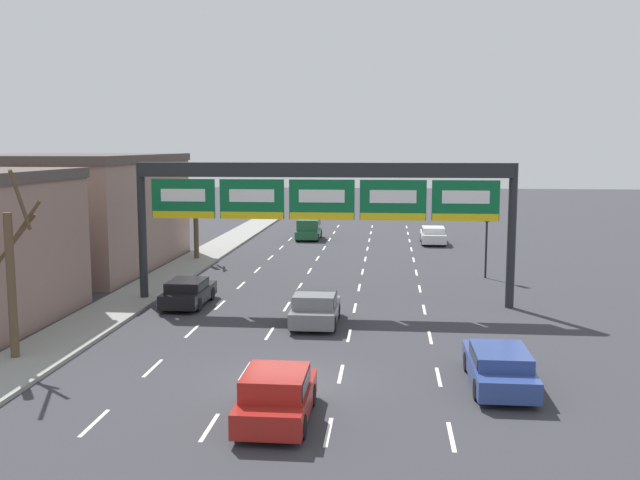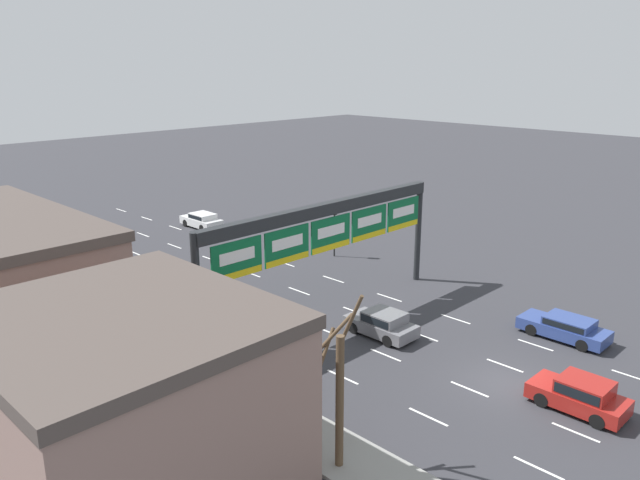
# 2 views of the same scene
# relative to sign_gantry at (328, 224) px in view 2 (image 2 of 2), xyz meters

# --- Properties ---
(ground_plane) EXTENTS (220.00, 220.00, 0.00)m
(ground_plane) POSITION_rel_sign_gantry_xyz_m (-0.00, -11.81, -5.70)
(ground_plane) COLOR #333338
(sidewalk_left) EXTENTS (2.80, 110.00, 0.15)m
(sidewalk_left) POSITION_rel_sign_gantry_xyz_m (-9.65, -11.81, -5.63)
(sidewalk_left) COLOR gray
(sidewalk_left) RESTS_ON ground_plane
(lane_dashes) EXTENTS (10.02, 67.00, 0.01)m
(lane_dashes) POSITION_rel_sign_gantry_xyz_m (-0.00, 1.69, -5.70)
(lane_dashes) COLOR white
(lane_dashes) RESTS_ON ground_plane
(sign_gantry) EXTENTS (18.51, 0.70, 6.93)m
(sign_gantry) POSITION_rel_sign_gantry_xyz_m (0.00, 0.00, 0.00)
(sign_gantry) COLOR #232628
(sign_gantry) RESTS_ON ground_plane
(building_near) EXTENTS (9.40, 10.27, 6.70)m
(building_near) POSITION_rel_sign_gantry_xyz_m (-16.06, -5.76, -2.34)
(building_near) COLOR gray
(building_near) RESTS_ON ground_plane
(car_red) EXTENTS (1.92, 4.07, 1.50)m
(car_red) POSITION_rel_sign_gantry_xyz_m (0.12, -15.18, -4.91)
(car_red) COLOR maroon
(car_red) RESTS_ON ground_plane
(car_grey) EXTENTS (1.95, 4.03, 1.44)m
(car_grey) POSITION_rel_sign_gantry_xyz_m (0.09, -4.15, -4.93)
(car_grey) COLOR slate
(car_grey) RESTS_ON ground_plane
(car_white) EXTENTS (1.90, 4.35, 1.36)m
(car_white) POSITION_rel_sign_gantry_xyz_m (6.75, 22.49, -4.97)
(car_white) COLOR silver
(car_white) RESTS_ON ground_plane
(car_blue) EXTENTS (1.90, 4.73, 1.29)m
(car_blue) POSITION_rel_sign_gantry_xyz_m (6.82, -11.56, -5.00)
(car_blue) COLOR navy
(car_blue) RESTS_ON ground_plane
(car_black) EXTENTS (1.83, 4.25, 1.29)m
(car_black) POSITION_rel_sign_gantry_xyz_m (-6.47, -1.01, -5.00)
(car_black) COLOR black
(car_black) RESTS_ON ground_plane
(suv_green) EXTENTS (1.90, 4.04, 1.71)m
(suv_green) POSITION_rel_sign_gantry_xyz_m (-3.39, 24.24, -4.75)
(suv_green) COLOR #235B38
(suv_green) RESTS_ON ground_plane
(traffic_light_near_gantry) EXTENTS (0.30, 0.35, 4.24)m
(traffic_light_near_gantry) POSITION_rel_sign_gantry_xyz_m (8.94, 7.84, -2.66)
(traffic_light_near_gantry) COLOR black
(traffic_light_near_gantry) RESTS_ON ground_plane
(tree_bare_closest) EXTENTS (1.44, 1.43, 5.32)m
(tree_bare_closest) POSITION_rel_sign_gantry_xyz_m (-9.75, 12.65, -2.66)
(tree_bare_closest) COLOR brown
(tree_bare_closest) RESTS_ON sidewalk_left
(tree_bare_second) EXTENTS (2.05, 1.75, 6.80)m
(tree_bare_second) POSITION_rel_sign_gantry_xyz_m (-10.13, -10.35, -2.44)
(tree_bare_second) COLOR brown
(tree_bare_second) RESTS_ON sidewalk_left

